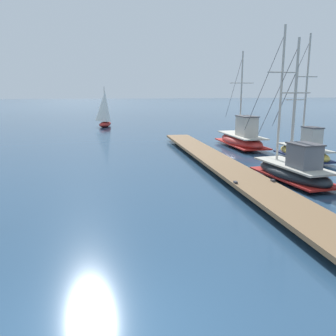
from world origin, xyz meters
The scene contains 5 objects.
floating_dock centered at (6.80, 12.05, 0.36)m, with size 3.29×23.52×0.53m.
fishing_boat_0 centered at (9.09, 8.66, 0.60)m, with size 2.01×7.03×7.02m.
fishing_boat_1 centered at (11.16, 18.69, 0.68)m, with size 2.30×6.57×6.85m.
fishing_boat_2 centered at (12.68, 13.21, 0.62)m, with size 1.48×6.08×7.28m.
distant_sailboat centered at (2.26, 36.53, 2.01)m, with size 2.52×3.68×4.57m.
Camera 1 is at (-0.11, -5.31, 4.06)m, focal length 37.96 mm.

